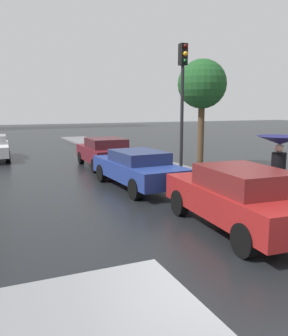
{
  "coord_description": "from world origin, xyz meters",
  "views": [
    {
      "loc": [
        -2.21,
        -2.54,
        2.81
      ],
      "look_at": [
        2.43,
        7.84,
        0.85
      ],
      "focal_mm": 37.55,
      "sensor_mm": 36.0,
      "label": 1
    }
  ],
  "objects_px": {
    "car_blue_far_ahead": "(138,168)",
    "traffic_light": "(183,88)",
    "pedestrian_with_umbrella_near": "(279,150)",
    "street_tree_near": "(202,85)",
    "car_red_behind_camera": "(238,197)",
    "car_maroon_far_lane": "(105,152)"
  },
  "relations": [
    {
      "from": "pedestrian_with_umbrella_near",
      "to": "traffic_light",
      "type": "xyz_separation_m",
      "value": [
        -0.3,
        4.49,
        1.79
      ]
    },
    {
      "from": "car_red_behind_camera",
      "to": "car_maroon_far_lane",
      "type": "relative_size",
      "value": 1.09
    },
    {
      "from": "car_blue_far_ahead",
      "to": "car_red_behind_camera",
      "type": "bearing_deg",
      "value": -88.11
    },
    {
      "from": "car_blue_far_ahead",
      "to": "street_tree_near",
      "type": "xyz_separation_m",
      "value": [
        4.24,
        2.5,
        3.1
      ]
    },
    {
      "from": "car_blue_far_ahead",
      "to": "pedestrian_with_umbrella_near",
      "type": "height_order",
      "value": "pedestrian_with_umbrella_near"
    },
    {
      "from": "car_blue_far_ahead",
      "to": "car_maroon_far_lane",
      "type": "bearing_deg",
      "value": 83.91
    },
    {
      "from": "pedestrian_with_umbrella_near",
      "to": "street_tree_near",
      "type": "xyz_separation_m",
      "value": [
        2.14,
        6.94,
        2.09
      ]
    },
    {
      "from": "car_blue_far_ahead",
      "to": "car_red_behind_camera",
      "type": "xyz_separation_m",
      "value": [
        0.4,
        -4.97,
        0.07
      ]
    },
    {
      "from": "car_red_behind_camera",
      "to": "pedestrian_with_umbrella_near",
      "type": "xyz_separation_m",
      "value": [
        1.71,
        0.53,
        0.95
      ]
    },
    {
      "from": "car_blue_far_ahead",
      "to": "car_maroon_far_lane",
      "type": "height_order",
      "value": "car_maroon_far_lane"
    },
    {
      "from": "car_red_behind_camera",
      "to": "street_tree_near",
      "type": "relative_size",
      "value": 0.88
    },
    {
      "from": "traffic_light",
      "to": "street_tree_near",
      "type": "height_order",
      "value": "traffic_light"
    },
    {
      "from": "car_blue_far_ahead",
      "to": "traffic_light",
      "type": "relative_size",
      "value": 0.94
    },
    {
      "from": "car_red_behind_camera",
      "to": "street_tree_near",
      "type": "bearing_deg",
      "value": 66.92
    },
    {
      "from": "car_blue_far_ahead",
      "to": "traffic_light",
      "type": "distance_m",
      "value": 3.33
    },
    {
      "from": "pedestrian_with_umbrella_near",
      "to": "street_tree_near",
      "type": "bearing_deg",
      "value": 76.99
    },
    {
      "from": "pedestrian_with_umbrella_near",
      "to": "traffic_light",
      "type": "distance_m",
      "value": 4.85
    },
    {
      "from": "traffic_light",
      "to": "car_maroon_far_lane",
      "type": "bearing_deg",
      "value": 108.33
    },
    {
      "from": "car_blue_far_ahead",
      "to": "pedestrian_with_umbrella_near",
      "type": "distance_m",
      "value": 5.02
    },
    {
      "from": "car_red_behind_camera",
      "to": "car_maroon_far_lane",
      "type": "xyz_separation_m",
      "value": [
        -0.12,
        9.63,
        -0.04
      ]
    },
    {
      "from": "car_blue_far_ahead",
      "to": "street_tree_near",
      "type": "distance_m",
      "value": 5.82
    },
    {
      "from": "car_blue_far_ahead",
      "to": "pedestrian_with_umbrella_near",
      "type": "xyz_separation_m",
      "value": [
        2.1,
        -4.44,
        1.01
      ]
    }
  ]
}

